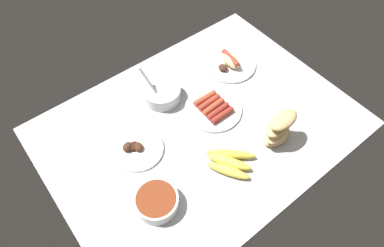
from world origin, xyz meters
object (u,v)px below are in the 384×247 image
(plate_sausages, at_px, (213,108))
(bread_stack, at_px, (279,129))
(bowl_chili, at_px, (156,201))
(bowl_coleslaw, at_px, (162,93))
(plate_hotdog_assembled, at_px, (230,63))
(banana_bunch, at_px, (229,162))
(plate_grilled_meat, at_px, (137,149))

(plate_sausages, height_order, bread_stack, bread_stack)
(bowl_chili, distance_m, bowl_coleslaw, 0.48)
(plate_hotdog_assembled, xyz_separation_m, bread_stack, (0.13, 0.41, 0.06))
(bread_stack, bearing_deg, banana_bunch, -7.42)
(plate_sausages, distance_m, bowl_chili, 0.46)
(plate_grilled_meat, bearing_deg, bread_stack, 147.06)
(bowl_chili, bearing_deg, bread_stack, 172.92)
(bowl_chili, relative_size, bread_stack, 1.06)
(plate_sausages, relative_size, bread_stack, 1.64)
(plate_grilled_meat, distance_m, bread_stack, 0.54)
(banana_bunch, height_order, plate_hotdog_assembled, plate_hotdog_assembled)
(plate_sausages, bearing_deg, bowl_chili, 25.14)
(banana_bunch, relative_size, bowl_coleslaw, 1.26)
(banana_bunch, bearing_deg, plate_hotdog_assembled, -131.84)
(plate_sausages, relative_size, banana_bunch, 1.18)
(bowl_coleslaw, bearing_deg, bread_stack, 116.91)
(plate_sausages, bearing_deg, plate_hotdog_assembled, -145.86)
(bowl_chili, bearing_deg, plate_sausages, -154.86)
(plate_sausages, bearing_deg, bowl_coleslaw, -55.07)
(plate_sausages, bearing_deg, bread_stack, 110.43)
(plate_sausages, xyz_separation_m, banana_bunch, (0.12, 0.23, 0.01))
(plate_grilled_meat, bearing_deg, banana_bunch, 131.63)
(bowl_chili, bearing_deg, plate_grilled_meat, -105.89)
(plate_sausages, bearing_deg, banana_bunch, 62.85)
(bowl_chili, bearing_deg, banana_bunch, 173.16)
(banana_bunch, bearing_deg, plate_sausages, -117.15)
(bowl_coleslaw, bearing_deg, plate_grilled_meat, 34.21)
(plate_sausages, bearing_deg, plate_grilled_meat, -5.10)
(plate_sausages, distance_m, bread_stack, 0.28)
(banana_bunch, xyz_separation_m, bread_stack, (-0.22, 0.03, 0.05))
(plate_sausages, height_order, bowl_coleslaw, bowl_coleslaw)
(bowl_chili, bearing_deg, bowl_coleslaw, -127.26)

